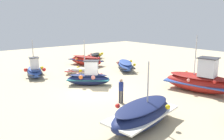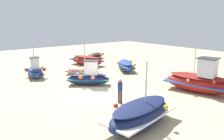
{
  "view_description": "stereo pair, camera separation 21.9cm",
  "coord_description": "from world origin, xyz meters",
  "px_view_note": "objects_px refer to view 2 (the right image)",
  "views": [
    {
      "loc": [
        -14.01,
        9.77,
        5.45
      ],
      "look_at": [
        2.15,
        -3.15,
        0.9
      ],
      "focal_mm": 37.5,
      "sensor_mm": 36.0,
      "label": 1
    },
    {
      "loc": [
        -14.15,
        9.6,
        5.45
      ],
      "look_at": [
        2.15,
        -3.15,
        0.9
      ],
      "focal_mm": 37.5,
      "sensor_mm": 36.0,
      "label": 2
    }
  ],
  "objects_px": {
    "fishing_boat_1": "(35,71)",
    "fishing_boat_6": "(82,71)",
    "fishing_boat_2": "(86,60)",
    "fishing_boat_7": "(96,56)",
    "fishing_boat_5": "(200,81)",
    "person_walking": "(120,89)",
    "fishing_boat_0": "(141,114)",
    "fishing_boat_4": "(89,77)",
    "fishing_boat_3": "(126,65)"
  },
  "relations": [
    {
      "from": "fishing_boat_2",
      "to": "person_walking",
      "type": "height_order",
      "value": "person_walking"
    },
    {
      "from": "fishing_boat_4",
      "to": "person_walking",
      "type": "relative_size",
      "value": 2.1
    },
    {
      "from": "fishing_boat_2",
      "to": "fishing_boat_6",
      "type": "relative_size",
      "value": 1.37
    },
    {
      "from": "fishing_boat_0",
      "to": "fishing_boat_2",
      "type": "xyz_separation_m",
      "value": [
        15.65,
        -6.51,
        -0.06
      ]
    },
    {
      "from": "fishing_boat_4",
      "to": "fishing_boat_6",
      "type": "bearing_deg",
      "value": 108.15
    },
    {
      "from": "fishing_boat_0",
      "to": "fishing_boat_2",
      "type": "relative_size",
      "value": 1.04
    },
    {
      "from": "fishing_boat_0",
      "to": "person_walking",
      "type": "distance_m",
      "value": 3.56
    },
    {
      "from": "fishing_boat_3",
      "to": "fishing_boat_4",
      "type": "relative_size",
      "value": 1.26
    },
    {
      "from": "fishing_boat_1",
      "to": "fishing_boat_5",
      "type": "relative_size",
      "value": 0.67
    },
    {
      "from": "fishing_boat_1",
      "to": "fishing_boat_6",
      "type": "bearing_deg",
      "value": 81.05
    },
    {
      "from": "fishing_boat_2",
      "to": "fishing_boat_0",
      "type": "bearing_deg",
      "value": -38.57
    },
    {
      "from": "fishing_boat_2",
      "to": "fishing_boat_7",
      "type": "distance_m",
      "value": 4.33
    },
    {
      "from": "fishing_boat_5",
      "to": "fishing_boat_6",
      "type": "distance_m",
      "value": 11.32
    },
    {
      "from": "fishing_boat_4",
      "to": "fishing_boat_0",
      "type": "bearing_deg",
      "value": -63.1
    },
    {
      "from": "fishing_boat_1",
      "to": "fishing_boat_2",
      "type": "bearing_deg",
      "value": 120.18
    },
    {
      "from": "fishing_boat_0",
      "to": "fishing_boat_1",
      "type": "height_order",
      "value": "fishing_boat_1"
    },
    {
      "from": "fishing_boat_0",
      "to": "fishing_boat_2",
      "type": "height_order",
      "value": "fishing_boat_0"
    },
    {
      "from": "fishing_boat_2",
      "to": "fishing_boat_5",
      "type": "bearing_deg",
      "value": -11.54
    },
    {
      "from": "fishing_boat_1",
      "to": "fishing_boat_5",
      "type": "distance_m",
      "value": 14.81
    },
    {
      "from": "fishing_boat_1",
      "to": "fishing_boat_7",
      "type": "xyz_separation_m",
      "value": [
        4.58,
        -10.25,
        -0.17
      ]
    },
    {
      "from": "fishing_boat_5",
      "to": "fishing_boat_2",
      "type": "bearing_deg",
      "value": 171.5
    },
    {
      "from": "fishing_boat_5",
      "to": "person_walking",
      "type": "height_order",
      "value": "fishing_boat_5"
    },
    {
      "from": "fishing_boat_5",
      "to": "fishing_boat_6",
      "type": "xyz_separation_m",
      "value": [
        10.59,
        3.95,
        -0.51
      ]
    },
    {
      "from": "fishing_boat_1",
      "to": "fishing_boat_2",
      "type": "xyz_separation_m",
      "value": [
        1.82,
        -6.92,
        0.01
      ]
    },
    {
      "from": "fishing_boat_2",
      "to": "fishing_boat_5",
      "type": "height_order",
      "value": "fishing_boat_5"
    },
    {
      "from": "fishing_boat_1",
      "to": "fishing_boat_4",
      "type": "xyz_separation_m",
      "value": [
        -5.66,
        -2.47,
        0.08
      ]
    },
    {
      "from": "fishing_boat_3",
      "to": "fishing_boat_4",
      "type": "xyz_separation_m",
      "value": [
        -2.55,
        6.36,
        0.17
      ]
    },
    {
      "from": "fishing_boat_7",
      "to": "fishing_boat_3",
      "type": "bearing_deg",
      "value": 39.2
    },
    {
      "from": "fishing_boat_2",
      "to": "fishing_boat_7",
      "type": "bearing_deg",
      "value": 113.72
    },
    {
      "from": "fishing_boat_0",
      "to": "fishing_boat_7",
      "type": "bearing_deg",
      "value": -129.19
    },
    {
      "from": "fishing_boat_0",
      "to": "fishing_boat_4",
      "type": "height_order",
      "value": "fishing_boat_0"
    },
    {
      "from": "fishing_boat_0",
      "to": "fishing_boat_7",
      "type": "xyz_separation_m",
      "value": [
        18.42,
        -9.84,
        -0.24
      ]
    },
    {
      "from": "fishing_boat_2",
      "to": "person_walking",
      "type": "xyz_separation_m",
      "value": [
        -12.38,
        5.14,
        0.35
      ]
    },
    {
      "from": "fishing_boat_2",
      "to": "person_walking",
      "type": "distance_m",
      "value": 13.41
    },
    {
      "from": "fishing_boat_3",
      "to": "fishing_boat_6",
      "type": "distance_m",
      "value": 4.92
    },
    {
      "from": "fishing_boat_4",
      "to": "fishing_boat_6",
      "type": "height_order",
      "value": "fishing_boat_6"
    },
    {
      "from": "fishing_boat_1",
      "to": "fishing_boat_2",
      "type": "relative_size",
      "value": 0.77
    },
    {
      "from": "fishing_boat_7",
      "to": "fishing_boat_0",
      "type": "bearing_deg",
      "value": 21.54
    },
    {
      "from": "fishing_boat_7",
      "to": "fishing_boat_5",
      "type": "bearing_deg",
      "value": 42.22
    },
    {
      "from": "fishing_boat_1",
      "to": "fishing_boat_7",
      "type": "relative_size",
      "value": 1.09
    },
    {
      "from": "fishing_boat_0",
      "to": "person_walking",
      "type": "bearing_deg",
      "value": -123.77
    },
    {
      "from": "fishing_boat_4",
      "to": "person_walking",
      "type": "height_order",
      "value": "fishing_boat_4"
    },
    {
      "from": "fishing_boat_0",
      "to": "fishing_boat_1",
      "type": "xyz_separation_m",
      "value": [
        13.84,
        0.41,
        -0.07
      ]
    },
    {
      "from": "fishing_boat_0",
      "to": "fishing_boat_6",
      "type": "xyz_separation_m",
      "value": [
        11.99,
        -3.66,
        -0.32
      ]
    },
    {
      "from": "fishing_boat_2",
      "to": "fishing_boat_6",
      "type": "xyz_separation_m",
      "value": [
        -3.67,
        2.84,
        -0.25
      ]
    },
    {
      "from": "fishing_boat_1",
      "to": "person_walking",
      "type": "height_order",
      "value": "fishing_boat_1"
    },
    {
      "from": "fishing_boat_1",
      "to": "person_walking",
      "type": "bearing_deg",
      "value": 25.01
    },
    {
      "from": "fishing_boat_7",
      "to": "person_walking",
      "type": "height_order",
      "value": "person_walking"
    },
    {
      "from": "fishing_boat_3",
      "to": "fishing_boat_5",
      "type": "bearing_deg",
      "value": 27.5
    },
    {
      "from": "fishing_boat_1",
      "to": "fishing_boat_6",
      "type": "relative_size",
      "value": 1.05
    }
  ]
}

